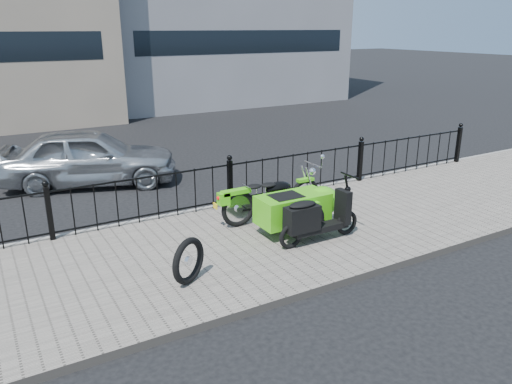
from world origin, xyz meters
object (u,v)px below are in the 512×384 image
motorcycle_sidecar (296,204)px  spare_tire (189,261)px  scooter (315,219)px  sedan_car (89,157)px

motorcycle_sidecar → spare_tire: size_ratio=3.27×
motorcycle_sidecar → scooter: size_ratio=1.38×
sedan_car → spare_tire: bearing=-160.6°
motorcycle_sidecar → sedan_car: (-2.57, 5.02, 0.10)m
spare_tire → sedan_car: (-0.05, 5.96, 0.22)m
scooter → sedan_car: 6.22m
spare_tire → sedan_car: 5.96m
motorcycle_sidecar → sedan_car: size_ratio=0.56×
motorcycle_sidecar → spare_tire: 2.69m
motorcycle_sidecar → sedan_car: sedan_car is taller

